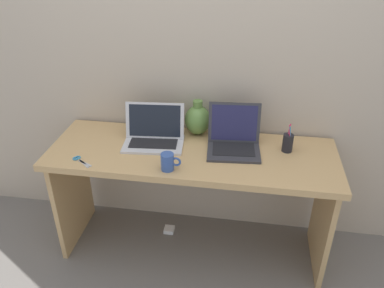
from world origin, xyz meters
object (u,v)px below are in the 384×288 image
object	(u,v)px
coffee_mug	(168,162)
green_vase	(198,119)
scissors	(79,160)
pen_cup	(288,143)
laptop_right	(234,137)
laptop_left	(154,133)
power_brick	(169,230)

from	to	relation	value
coffee_mug	green_vase	bearing A→B (deg)	77.23
green_vase	scissors	xyz separation A→B (m)	(-0.61, -0.42, -0.09)
pen_cup	laptop_right	bearing A→B (deg)	-178.84
laptop_left	green_vase	size ratio (longest dim) A/B	1.68
laptop_right	power_brick	world-z (taller)	laptop_right
pen_cup	power_brick	size ratio (longest dim) A/B	2.57
laptop_left	pen_cup	size ratio (longest dim) A/B	2.08
pen_cup	scissors	world-z (taller)	pen_cup
laptop_left	scissors	bearing A→B (deg)	-143.47
laptop_right	scissors	size ratio (longest dim) A/B	2.39
coffee_mug	scissors	size ratio (longest dim) A/B	0.82
scissors	power_brick	bearing A→B (deg)	36.03
laptop_left	power_brick	distance (m)	0.81
pen_cup	power_brick	bearing A→B (deg)	178.16
laptop_right	coffee_mug	size ratio (longest dim) A/B	2.92
laptop_left	coffee_mug	bearing A→B (deg)	-62.81
scissors	laptop_left	bearing A→B (deg)	36.53
scissors	laptop_right	bearing A→B (deg)	18.40
green_vase	coffee_mug	distance (m)	0.45
laptop_right	green_vase	distance (m)	0.28
coffee_mug	pen_cup	xyz separation A→B (m)	(0.65, 0.30, 0.01)
laptop_left	laptop_right	xyz separation A→B (m)	(0.48, 0.01, 0.01)
laptop_left	scissors	distance (m)	0.46
coffee_mug	power_brick	bearing A→B (deg)	104.77
pen_cup	coffee_mug	bearing A→B (deg)	-155.25
green_vase	pen_cup	size ratio (longest dim) A/B	1.24
pen_cup	power_brick	world-z (taller)	pen_cup
laptop_right	coffee_mug	bearing A→B (deg)	-138.87
laptop_left	coffee_mug	xyz separation A→B (m)	(0.15, -0.28, -0.01)
pen_cup	laptop_left	bearing A→B (deg)	-178.88
green_vase	scissors	size ratio (longest dim) A/B	1.64
scissors	coffee_mug	bearing A→B (deg)	-1.09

